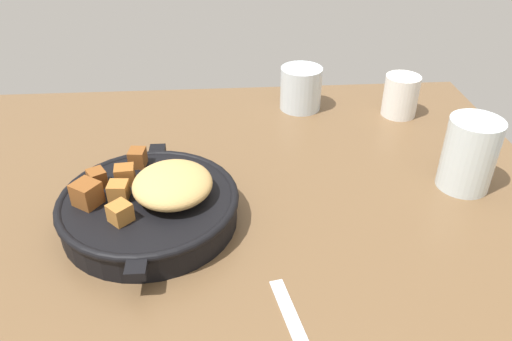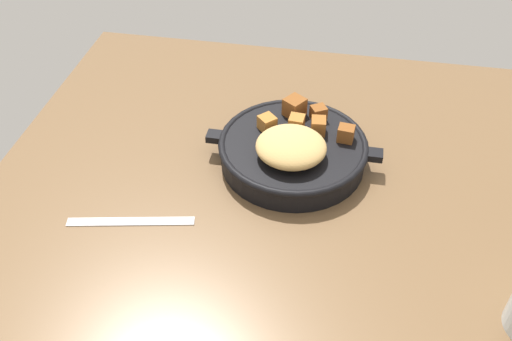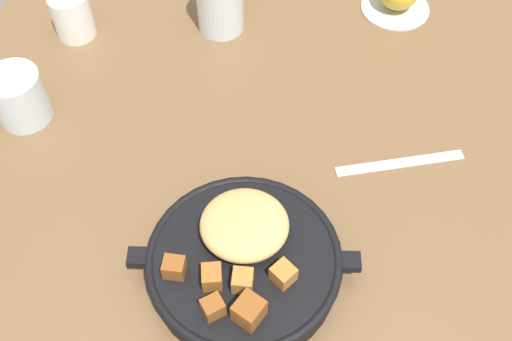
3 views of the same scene
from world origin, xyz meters
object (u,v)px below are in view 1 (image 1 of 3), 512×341
Objects in this scene: white_creamer_pitcher at (401,96)px; water_glass_tall at (469,154)px; cast_iron_skillet at (151,204)px; water_glass_short at (301,88)px.

water_glass_tall reaches higher than white_creamer_pitcher.
white_creamer_pitcher is (-29.70, 43.65, 0.85)cm from cast_iron_skillet.
water_glass_tall is 35.20cm from water_glass_short.
water_glass_tall reaches higher than cast_iron_skillet.
cast_iron_skillet is at bearing -83.20° from water_glass_tall.
water_glass_tall is (24.22, 2.31, 1.66)cm from white_creamer_pitcher.
water_glass_tall is 1.35× the size of water_glass_short.
water_glass_tall is at bearing 36.00° from water_glass_short.
water_glass_short reaches higher than white_creamer_pitcher.
white_creamer_pitcher is at bearing 77.02° from water_glass_short.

